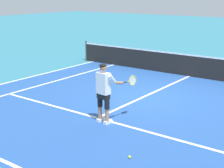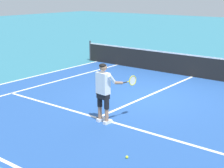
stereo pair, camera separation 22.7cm
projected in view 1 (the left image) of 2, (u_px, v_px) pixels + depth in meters
ground_plane at (144, 97)px, 12.11m from camera, size 80.00×80.00×0.00m
court_inner_surface at (127, 104)px, 11.26m from camera, size 10.98×10.09×0.00m
line_baseline at (3, 161)px, 7.51m from camera, size 10.98×0.10×0.01m
line_service at (97, 118)px, 10.05m from camera, size 8.23×0.10×0.01m
line_centre_service at (152, 93)px, 12.53m from camera, size 0.10×6.40×0.01m
line_singles_left at (42, 85)px, 13.63m from camera, size 0.10×9.69×0.01m
line_doubles_left at (19, 80)px, 14.42m from camera, size 0.10×9.69×0.01m
tennis_net at (190, 65)px, 14.88m from camera, size 11.96×0.08×1.07m
tennis_player at (104, 89)px, 9.45m from camera, size 0.75×1.09×1.71m
tennis_ball_near_feet at (130, 157)px, 7.61m from camera, size 0.07×0.07×0.07m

